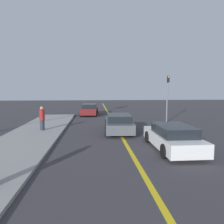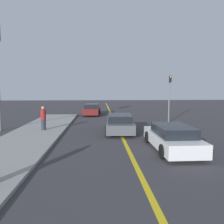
{
  "view_description": "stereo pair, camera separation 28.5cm",
  "coord_description": "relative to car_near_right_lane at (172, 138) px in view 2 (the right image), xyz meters",
  "views": [
    {
      "loc": [
        -1.7,
        2.35,
        2.99
      ],
      "look_at": [
        -0.68,
        14.94,
        1.64
      ],
      "focal_mm": 35.0,
      "sensor_mm": 36.0,
      "label": 1
    },
    {
      "loc": [
        -1.42,
        2.33,
        2.99
      ],
      "look_at": [
        -0.68,
        14.94,
        1.64
      ],
      "focal_mm": 35.0,
      "sensor_mm": 36.0,
      "label": 2
    }
  ],
  "objects": [
    {
      "name": "road_center_line",
      "position": [
        -2.13,
        5.35,
        -0.6
      ],
      "size": [
        0.2,
        60.0,
        0.01
      ],
      "color": "gold",
      "rests_on": "ground_plane"
    },
    {
      "name": "sidewalk_left",
      "position": [
        -7.75,
        0.82,
        -0.54
      ],
      "size": [
        3.48,
        26.94,
        0.13
      ],
      "color": "gray",
      "rests_on": "ground_plane"
    },
    {
      "name": "car_near_right_lane",
      "position": [
        0.0,
        0.0,
        0.0
      ],
      "size": [
        1.93,
        4.57,
        1.23
      ],
      "rotation": [
        0.0,
        0.0,
        0.01
      ],
      "color": "silver",
      "rests_on": "ground_plane"
    },
    {
      "name": "car_ahead_center",
      "position": [
        -2.15,
        4.54,
        0.01
      ],
      "size": [
        2.09,
        4.47,
        1.24
      ],
      "rotation": [
        0.0,
        0.0,
        -0.05
      ],
      "color": "#4C5156",
      "rests_on": "ground_plane"
    },
    {
      "name": "car_far_distant",
      "position": [
        -4.41,
        14.57,
        0.03
      ],
      "size": [
        1.99,
        4.17,
        1.29
      ],
      "rotation": [
        0.0,
        0.0,
        -0.04
      ],
      "color": "maroon",
      "rests_on": "ground_plane"
    },
    {
      "name": "pedestrian_mid_group",
      "position": [
        -7.45,
        5.0,
        0.35
      ],
      "size": [
        0.37,
        0.37,
        1.65
      ],
      "color": "#282D3D",
      "rests_on": "sidewalk_left"
    },
    {
      "name": "traffic_light",
      "position": [
        2.63,
        8.59,
        1.92
      ],
      "size": [
        0.18,
        0.4,
        4.11
      ],
      "color": "slate",
      "rests_on": "ground_plane"
    }
  ]
}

